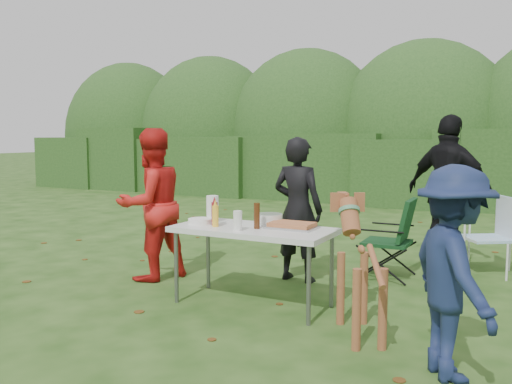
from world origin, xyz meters
The scene contains 20 objects.
ground centered at (0.00, 0.00, 0.00)m, with size 80.00×80.00×0.00m, color #1E4211.
hedge_row centered at (0.00, 8.00, 0.85)m, with size 22.00×1.40×1.70m, color #23471C.
shrub_backdrop centered at (0.00, 9.60, 1.60)m, with size 20.00×2.60×3.20m, color #3D6628.
folding_table centered at (0.32, -0.13, 0.69)m, with size 1.50×0.70×0.74m.
person_cook centered at (0.34, 0.87, 0.79)m, with size 0.58×0.38×1.58m, color black.
person_red_jacket centered at (-1.12, 0.18, 0.84)m, with size 0.81×0.63×1.67m, color red.
person_black_puffy centered at (1.68, 2.46, 0.93)m, with size 1.09×0.45×1.86m, color black.
child centered at (2.20, -0.87, 0.71)m, with size 0.91×0.52×1.41m, color #18244A.
dog centered at (1.45, -0.44, 0.54)m, with size 1.13×0.45×1.07m, color #955330, non-canonical shape.
camping_chair centered at (1.19, 1.43, 0.46)m, with size 0.57×0.57×0.92m, color #113919, non-canonical shape.
lawn_chair centered at (2.17, 2.17, 0.45)m, with size 0.53×0.53×0.90m, color #5EA9DC, non-canonical shape.
food_tray centered at (0.66, 0.00, 0.75)m, with size 0.45×0.30×0.02m, color #B7B7BA.
focaccia_bread centered at (0.66, 0.00, 0.78)m, with size 0.40×0.26×0.04m, color #BA6C3F.
mustard_bottle centered at (-0.02, -0.25, 0.84)m, with size 0.06×0.06×0.20m, color yellow.
ketchup_bottle centered at (-0.07, -0.18, 0.85)m, with size 0.06×0.06×0.22m, color maroon.
beer_bottle centered at (0.38, -0.17, 0.86)m, with size 0.06×0.06×0.24m, color #47230F.
paper_towel_roll centered at (-0.20, -0.01, 0.87)m, with size 0.12×0.12×0.26m, color white.
cup_stack centered at (0.28, -0.34, 0.83)m, with size 0.08×0.08×0.18m, color white.
pasta_bowl centered at (0.37, 0.12, 0.79)m, with size 0.26×0.26×0.10m, color silver.
plate_stack centered at (-0.24, -0.17, 0.77)m, with size 0.24×0.24×0.05m, color white.
Camera 1 is at (2.67, -4.53, 1.60)m, focal length 38.00 mm.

